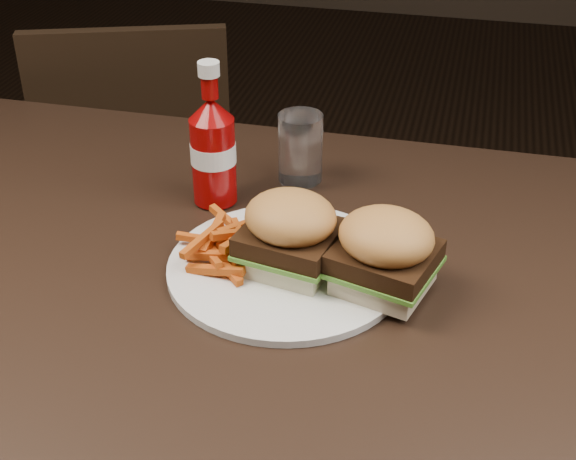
% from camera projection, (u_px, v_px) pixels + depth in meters
% --- Properties ---
extents(dining_table, '(1.20, 0.80, 0.04)m').
position_uv_depth(dining_table, '(201.00, 285.00, 0.94)').
color(dining_table, black).
rests_on(dining_table, ground).
extents(chair_far, '(0.49, 0.49, 0.04)m').
position_uv_depth(chair_far, '(147.00, 187.00, 1.75)').
color(chair_far, black).
rests_on(chair_far, ground).
extents(plate, '(0.27, 0.27, 0.01)m').
position_uv_depth(plate, '(286.00, 268.00, 0.92)').
color(plate, white).
rests_on(plate, dining_table).
extents(sandwich_half_a, '(0.11, 0.10, 0.02)m').
position_uv_depth(sandwich_half_a, '(290.00, 258.00, 0.91)').
color(sandwich_half_a, '#F1EBBE').
rests_on(sandwich_half_a, plate).
extents(sandwich_half_b, '(0.11, 0.11, 0.02)m').
position_uv_depth(sandwich_half_b, '(383.00, 278.00, 0.88)').
color(sandwich_half_b, beige).
rests_on(sandwich_half_b, plate).
extents(fries_pile, '(0.13, 0.13, 0.05)m').
position_uv_depth(fries_pile, '(241.00, 240.00, 0.92)').
color(fries_pile, orange).
rests_on(fries_pile, plate).
extents(ketchup_bottle, '(0.08, 0.08, 0.12)m').
position_uv_depth(ketchup_bottle, '(214.00, 161.00, 1.03)').
color(ketchup_bottle, '#860506').
rests_on(ketchup_bottle, dining_table).
extents(tumbler, '(0.07, 0.07, 0.09)m').
position_uv_depth(tumbler, '(300.00, 148.00, 1.07)').
color(tumbler, white).
rests_on(tumbler, dining_table).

